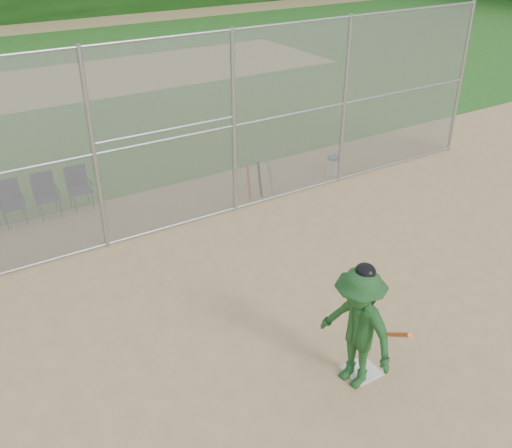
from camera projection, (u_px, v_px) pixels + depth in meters
ground at (341, 353)px, 8.79m from camera, size 100.00×100.00×0.00m
grass_strip at (46, 85)px, 22.16m from camera, size 100.00×100.00×0.00m
dirt_patch_far at (46, 85)px, 22.16m from camera, size 24.00×24.00×0.00m
backstop_fence at (191, 131)px, 11.50m from camera, size 16.09×0.09×4.00m
home_plate at (361, 371)px, 8.44m from camera, size 0.48×0.48×0.02m
batter_at_plate at (357, 328)px, 7.82m from camera, size 1.01×1.39×1.99m
water_cooler at (334, 165)px, 14.62m from camera, size 0.37×0.37×0.47m
spare_bats at (260, 179)px, 13.42m from camera, size 0.66×0.26×0.85m
chair_4 at (12, 204)px, 12.17m from camera, size 0.54×0.52×0.96m
chair_5 at (47, 196)px, 12.50m from camera, size 0.54×0.52×0.96m
chair_6 at (80, 188)px, 12.84m from camera, size 0.54×0.52×0.96m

